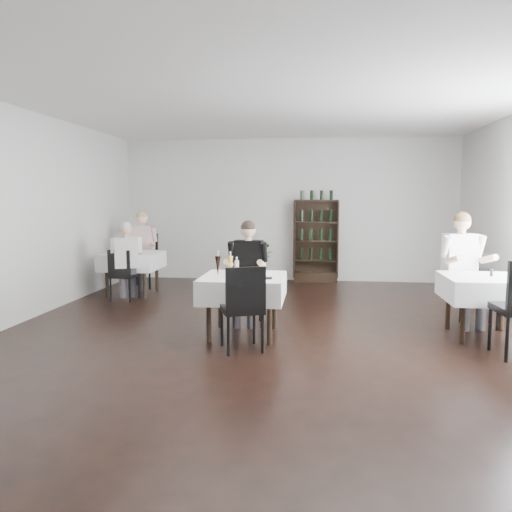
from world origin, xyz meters
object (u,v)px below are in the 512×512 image
at_px(wine_shelf, 316,242).
at_px(main_table, 243,288).
at_px(diner_main, 247,264).
at_px(potted_tree, 257,262).

relative_size(wine_shelf, main_table, 1.70).
bearing_deg(main_table, diner_main, 93.35).
distance_m(wine_shelf, diner_main, 3.77).
distance_m(main_table, diner_main, 0.70).
xyz_separation_m(wine_shelf, main_table, (-0.90, -4.31, -0.23)).
relative_size(main_table, diner_main, 0.72).
bearing_deg(diner_main, potted_tree, 94.53).
height_order(main_table, potted_tree, potted_tree).
bearing_deg(wine_shelf, main_table, -101.78).
bearing_deg(potted_tree, diner_main, -85.47).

